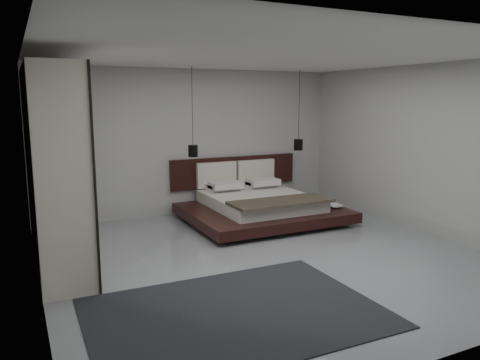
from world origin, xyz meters
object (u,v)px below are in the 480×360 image
pendant_left (193,150)px  rug (235,313)px  lattice_screen (29,158)px  pendant_right (298,144)px  bed (259,204)px  wardrobe (54,168)px

pendant_left → rug: (-0.95, -3.77, -1.30)m
lattice_screen → pendant_right: size_ratio=1.63×
lattice_screen → pendant_left: 2.71m
lattice_screen → bed: bearing=-8.0°
bed → rug: 3.95m
pendant_right → rug: 5.12m
wardrobe → rug: size_ratio=0.89×
bed → pendant_left: (-1.13, 0.43, 1.03)m
pendant_left → rug: pendant_left is taller
pendant_right → wardrobe: pendant_right is taller
bed → rug: bearing=-121.9°
pendant_right → wardrobe: 4.89m
pendant_right → rug: (-3.21, -3.77, -1.32)m
lattice_screen → wardrobe: 1.45m
wardrobe → rug: (1.50, -2.45, -1.31)m
pendant_right → rug: size_ratio=0.53×
pendant_right → bed: bearing=-159.1°
wardrobe → rug: bearing=-58.6°
pendant_right → rug: pendant_right is taller
rug → pendant_left: bearing=75.8°
lattice_screen → pendant_right: bearing=-1.3°
bed → wardrobe: 3.83m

